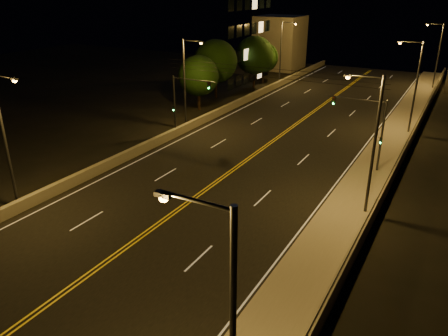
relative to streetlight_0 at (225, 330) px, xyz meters
The scene contains 22 objects.
road 22.92m from the streetlight_0, 121.26° to the left, with size 18.00×120.00×0.02m, color black.
sidewalk 19.78m from the streetlight_0, 92.22° to the left, with size 3.60×120.00×0.30m, color gray.
curb 19.95m from the streetlight_0, 97.81° to the left, with size 0.14×120.00×0.15m, color gray.
parapet_wall 19.61m from the streetlight_0, 87.24° to the left, with size 0.30×120.00×1.00m, color gray.
jersey_barrier 28.91m from the streetlight_0, 138.08° to the left, with size 0.45×120.00×0.87m, color gray.
distant_building_left 75.91m from the streetlight_0, 111.27° to the left, with size 8.00×8.00×9.61m, color gray.
parapet_rail 19.49m from the streetlight_0, 87.24° to the left, with size 0.06×0.06×120.00m, color black.
lane_markings 22.85m from the streetlight_0, 121.36° to the left, with size 17.32×116.00×0.00m.
streetlight_0 is the anchor object (origin of this frame).
streetlight_1 19.62m from the streetlight_0, 90.00° to the left, with size 2.55×0.28×9.72m.
streetlight_2 40.03m from the streetlight_0, 90.00° to the left, with size 2.55×0.28×9.72m.
streetlight_3 65.03m from the streetlight_0, 90.00° to the left, with size 2.55×0.28×9.72m.
streetlight_4 23.09m from the streetlight_0, 158.41° to the left, with size 2.55×0.28×9.72m.
streetlight_5 36.98m from the streetlight_0, 125.50° to the left, with size 2.55×0.28×9.72m.
streetlight_6 61.00m from the streetlight_0, 110.61° to the left, with size 2.55×0.28×9.72m.
traffic_signal_right 27.63m from the streetlight_0, 93.14° to the left, with size 5.11×0.31×6.37m.
traffic_signal_left 34.29m from the streetlight_0, 126.47° to the left, with size 5.11×0.31×6.37m.
overhead_wires 30.80m from the streetlight_0, 112.03° to the left, with size 22.00×0.03×0.83m.
tree_0 45.07m from the streetlight_0, 123.32° to the left, with size 5.08×5.08×6.89m.
tree_1 51.30m from the streetlight_0, 120.53° to the left, with size 5.99×5.99×8.11m.
tree_2 58.40m from the streetlight_0, 114.65° to the left, with size 5.77×5.77×7.83m.
tree_3 62.33m from the streetlight_0, 113.35° to the left, with size 4.71×4.71×6.38m.
Camera 1 is at (16.32, -7.60, 14.81)m, focal length 35.00 mm.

